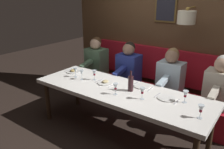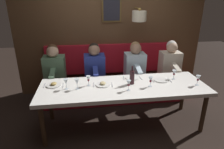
% 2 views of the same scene
% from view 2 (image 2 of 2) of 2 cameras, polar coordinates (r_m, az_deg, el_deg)
% --- Properties ---
extents(ground_plane, '(12.00, 12.00, 0.00)m').
position_cam_2_polar(ground_plane, '(3.53, 3.04, -14.15)').
color(ground_plane, black).
extents(dining_table, '(0.90, 2.66, 0.74)m').
position_cam_2_polar(dining_table, '(3.18, 3.28, -4.21)').
color(dining_table, white).
rests_on(dining_table, ground_plane).
extents(banquette_bench, '(0.52, 2.86, 0.45)m').
position_cam_2_polar(banquette_bench, '(4.17, 0.85, -4.52)').
color(banquette_bench, red).
rests_on(banquette_bench, ground_plane).
extents(back_wall_panel, '(0.59, 4.06, 2.90)m').
position_cam_2_polar(back_wall_panel, '(4.37, -0.13, 12.44)').
color(back_wall_panel, brown).
rests_on(back_wall_panel, ground_plane).
extents(diner_nearest, '(0.60, 0.40, 0.79)m').
position_cam_2_polar(diner_nearest, '(4.26, 16.40, 3.68)').
color(diner_nearest, beige).
rests_on(diner_nearest, banquette_bench).
extents(diner_near, '(0.60, 0.40, 0.79)m').
position_cam_2_polar(diner_near, '(4.02, 6.59, 3.37)').
color(diner_near, silver).
rests_on(diner_near, banquette_bench).
extents(diner_middle, '(0.60, 0.40, 0.79)m').
position_cam_2_polar(diner_middle, '(3.90, -5.04, 2.88)').
color(diner_middle, '#283893').
rests_on(diner_middle, banquette_bench).
extents(diner_far, '(0.60, 0.40, 0.79)m').
position_cam_2_polar(diner_far, '(3.95, -16.26, 2.29)').
color(diner_far, '#567A5B').
rests_on(diner_far, banquette_bench).
extents(place_setting_0, '(0.24, 0.31, 0.05)m').
position_cam_2_polar(place_setting_0, '(3.28, -16.41, -2.82)').
color(place_setting_0, silver).
rests_on(place_setting_0, dining_table).
extents(place_setting_1, '(0.24, 0.31, 0.05)m').
position_cam_2_polar(place_setting_1, '(3.17, -2.61, -2.78)').
color(place_setting_1, white).
rests_on(place_setting_1, dining_table).
extents(place_setting_2, '(0.24, 0.32, 0.01)m').
position_cam_2_polar(place_setting_2, '(3.45, 5.79, -0.90)').
color(place_setting_2, white).
rests_on(place_setting_2, dining_table).
extents(place_setting_3, '(0.24, 0.31, 0.01)m').
position_cam_2_polar(place_setting_3, '(3.44, 13.95, -1.54)').
color(place_setting_3, white).
rests_on(place_setting_3, dining_table).
extents(wine_glass_0, '(0.07, 0.07, 0.16)m').
position_cam_2_polar(wine_glass_0, '(3.41, 23.52, -1.00)').
color(wine_glass_0, silver).
rests_on(wine_glass_0, dining_table).
extents(wine_glass_1, '(0.07, 0.07, 0.16)m').
position_cam_2_polar(wine_glass_1, '(2.97, 4.83, -2.52)').
color(wine_glass_1, silver).
rests_on(wine_glass_1, dining_table).
extents(wine_glass_2, '(0.07, 0.07, 0.16)m').
position_cam_2_polar(wine_glass_2, '(3.14, 11.07, -1.47)').
color(wine_glass_2, silver).
rests_on(wine_glass_2, dining_table).
extents(wine_glass_3, '(0.07, 0.07, 0.16)m').
position_cam_2_polar(wine_glass_3, '(3.52, 17.44, 0.48)').
color(wine_glass_3, silver).
rests_on(wine_glass_3, dining_table).
extents(wine_glass_4, '(0.07, 0.07, 0.16)m').
position_cam_2_polar(wine_glass_4, '(3.04, -10.04, -2.13)').
color(wine_glass_4, silver).
rests_on(wine_glass_4, dining_table).
extents(wine_glass_5, '(0.07, 0.07, 0.16)m').
position_cam_2_polar(wine_glass_5, '(3.13, -6.81, -1.22)').
color(wine_glass_5, silver).
rests_on(wine_glass_5, dining_table).
extents(wine_glass_6, '(0.07, 0.07, 0.16)m').
position_cam_2_polar(wine_glass_6, '(3.07, -13.12, -2.13)').
color(wine_glass_6, silver).
rests_on(wine_glass_6, dining_table).
extents(wine_bottle, '(0.08, 0.08, 0.30)m').
position_cam_2_polar(wine_bottle, '(3.19, 5.79, -0.76)').
color(wine_bottle, '#33191E').
rests_on(wine_bottle, dining_table).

